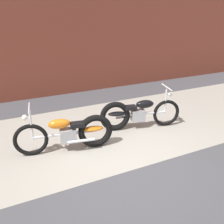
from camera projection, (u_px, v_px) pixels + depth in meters
name	position (u px, v px, depth m)	size (l,w,h in m)	color
ground_plane	(129.00, 171.00, 4.70)	(80.00, 80.00, 0.00)	#47474C
sidewalk_slab	(92.00, 133.00, 6.16)	(36.00, 3.50, 0.01)	#9E998E
brick_building_wall	(48.00, 11.00, 8.04)	(36.00, 0.50, 5.34)	brown
motorcycle_orange	(72.00, 133.00, 5.28)	(1.99, 0.69, 1.03)	black
motorcycle_black	(135.00, 113.00, 6.24)	(1.97, 0.76, 1.03)	black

